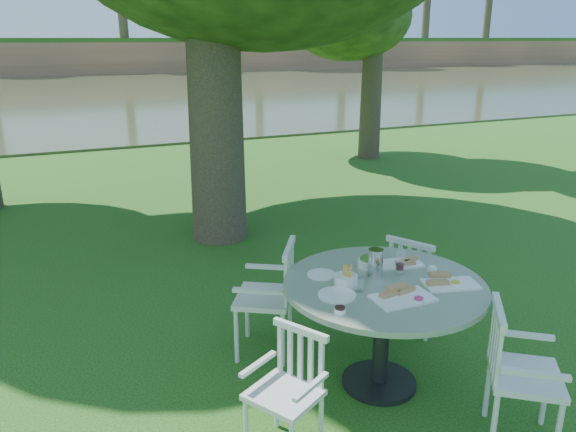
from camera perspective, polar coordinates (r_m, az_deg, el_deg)
name	(u,v)px	position (r m, az deg, el deg)	size (l,w,h in m)	color
ground	(296,303)	(5.65, 0.83, -8.81)	(140.00, 140.00, 0.00)	#123E0D
table	(383,302)	(4.17, 9.67, -8.61)	(1.45, 1.45, 0.85)	black
chair_ne	(413,277)	(5.06, 12.61, -6.05)	(0.58, 0.59, 0.88)	silver
chair_nw	(275,290)	(4.60, -1.31, -7.56)	(0.64, 0.65, 0.95)	silver
chair_sw	(291,381)	(3.66, 0.34, -16.38)	(0.53, 0.54, 0.80)	silver
chair_se	(511,365)	(3.93, 21.73, -13.86)	(0.63, 0.64, 0.93)	silver
tableware	(380,275)	(4.11, 9.29, -5.93)	(1.18, 0.81, 0.22)	white
river	(87,95)	(27.79, -19.78, 11.47)	(100.00, 28.00, 0.12)	#373D24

